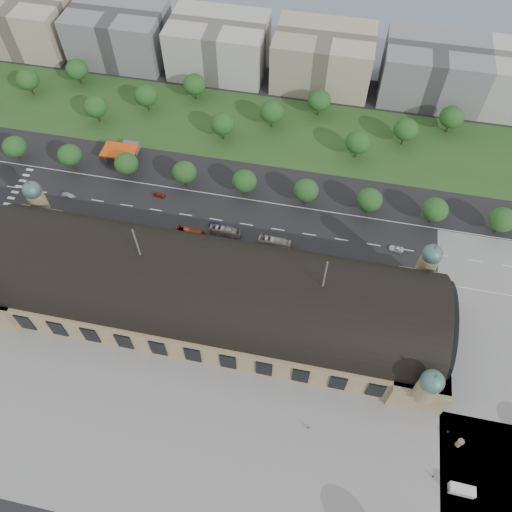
% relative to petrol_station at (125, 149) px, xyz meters
% --- Properties ---
extents(ground, '(900.00, 900.00, 0.00)m').
position_rel_petrol_station_xyz_m(ground, '(53.91, -65.28, -2.95)').
color(ground, black).
rests_on(ground, ground).
extents(station, '(150.00, 48.40, 44.30)m').
position_rel_petrol_station_xyz_m(station, '(53.91, -65.28, 7.33)').
color(station, tan).
rests_on(station, ground).
extents(plaza_south, '(190.00, 48.00, 0.12)m').
position_rel_petrol_station_xyz_m(plaza_south, '(63.91, -109.28, -2.95)').
color(plaza_south, gray).
rests_on(plaza_south, ground).
extents(road_slab, '(260.00, 26.00, 0.10)m').
position_rel_petrol_station_xyz_m(road_slab, '(33.91, -27.28, -2.95)').
color(road_slab, black).
rests_on(road_slab, ground).
extents(grass_belt, '(300.00, 45.00, 0.10)m').
position_rel_petrol_station_xyz_m(grass_belt, '(38.91, 27.72, -2.95)').
color(grass_belt, '#274C1E').
rests_on(grass_belt, ground).
extents(petrol_station, '(14.00, 13.00, 5.05)m').
position_rel_petrol_station_xyz_m(petrol_station, '(0.00, 0.00, 0.00)').
color(petrol_station, '#E0460D').
rests_on(petrol_station, ground).
extents(office_1, '(45.00, 32.00, 24.00)m').
position_rel_petrol_station_xyz_m(office_1, '(-76.09, 67.72, 9.05)').
color(office_1, '#B9AD91').
rests_on(office_1, ground).
extents(office_2, '(45.00, 32.00, 24.00)m').
position_rel_petrol_station_xyz_m(office_2, '(-26.09, 67.72, 9.05)').
color(office_2, slate).
rests_on(office_2, ground).
extents(office_3, '(45.00, 32.00, 24.00)m').
position_rel_petrol_station_xyz_m(office_3, '(23.91, 67.72, 9.05)').
color(office_3, '#B8B5AE').
rests_on(office_3, ground).
extents(office_4, '(45.00, 32.00, 24.00)m').
position_rel_petrol_station_xyz_m(office_4, '(73.91, 67.72, 9.05)').
color(office_4, '#B9AD91').
rests_on(office_4, ground).
extents(office_5, '(45.00, 32.00, 24.00)m').
position_rel_petrol_station_xyz_m(office_5, '(123.91, 67.72, 9.05)').
color(office_5, slate).
rests_on(office_5, ground).
extents(tree_row_1, '(9.60, 9.60, 11.52)m').
position_rel_petrol_station_xyz_m(tree_row_1, '(-42.09, -12.28, 4.48)').
color(tree_row_1, '#2D2116').
rests_on(tree_row_1, ground).
extents(tree_row_2, '(9.60, 9.60, 11.52)m').
position_rel_petrol_station_xyz_m(tree_row_2, '(-18.09, -12.28, 4.48)').
color(tree_row_2, '#2D2116').
rests_on(tree_row_2, ground).
extents(tree_row_3, '(9.60, 9.60, 11.52)m').
position_rel_petrol_station_xyz_m(tree_row_3, '(5.91, -12.28, 4.48)').
color(tree_row_3, '#2D2116').
rests_on(tree_row_3, ground).
extents(tree_row_4, '(9.60, 9.60, 11.52)m').
position_rel_petrol_station_xyz_m(tree_row_4, '(29.91, -12.28, 4.48)').
color(tree_row_4, '#2D2116').
rests_on(tree_row_4, ground).
extents(tree_row_5, '(9.60, 9.60, 11.52)m').
position_rel_petrol_station_xyz_m(tree_row_5, '(53.91, -12.28, 4.48)').
color(tree_row_5, '#2D2116').
rests_on(tree_row_5, ground).
extents(tree_row_6, '(9.60, 9.60, 11.52)m').
position_rel_petrol_station_xyz_m(tree_row_6, '(77.91, -12.28, 4.48)').
color(tree_row_6, '#2D2116').
rests_on(tree_row_6, ground).
extents(tree_row_7, '(9.60, 9.60, 11.52)m').
position_rel_petrol_station_xyz_m(tree_row_7, '(101.91, -12.28, 4.48)').
color(tree_row_7, '#2D2116').
rests_on(tree_row_7, ground).
extents(tree_row_8, '(9.60, 9.60, 11.52)m').
position_rel_petrol_station_xyz_m(tree_row_8, '(125.91, -12.28, 4.48)').
color(tree_row_8, '#2D2116').
rests_on(tree_row_8, ground).
extents(tree_row_9, '(9.60, 9.60, 11.52)m').
position_rel_petrol_station_xyz_m(tree_row_9, '(149.91, -12.28, 4.48)').
color(tree_row_9, '#2D2116').
rests_on(tree_row_9, ground).
extents(tree_belt_1, '(10.40, 10.40, 12.48)m').
position_rel_petrol_station_xyz_m(tree_belt_1, '(-57.09, 29.72, 5.10)').
color(tree_belt_1, '#2D2116').
rests_on(tree_belt_1, ground).
extents(tree_belt_2, '(10.40, 10.40, 12.48)m').
position_rel_petrol_station_xyz_m(tree_belt_2, '(-38.09, 41.72, 5.10)').
color(tree_belt_2, '#2D2116').
rests_on(tree_belt_2, ground).
extents(tree_belt_3, '(10.40, 10.40, 12.48)m').
position_rel_petrol_station_xyz_m(tree_belt_3, '(-19.09, 17.72, 5.10)').
color(tree_belt_3, '#2D2116').
rests_on(tree_belt_3, ground).
extents(tree_belt_4, '(10.40, 10.40, 12.48)m').
position_rel_petrol_station_xyz_m(tree_belt_4, '(-0.09, 29.72, 5.10)').
color(tree_belt_4, '#2D2116').
rests_on(tree_belt_4, ground).
extents(tree_belt_5, '(10.40, 10.40, 12.48)m').
position_rel_petrol_station_xyz_m(tree_belt_5, '(18.91, 41.72, 5.10)').
color(tree_belt_5, '#2D2116').
rests_on(tree_belt_5, ground).
extents(tree_belt_6, '(10.40, 10.40, 12.48)m').
position_rel_petrol_station_xyz_m(tree_belt_6, '(37.91, 17.72, 5.10)').
color(tree_belt_6, '#2D2116').
rests_on(tree_belt_6, ground).
extents(tree_belt_7, '(10.40, 10.40, 12.48)m').
position_rel_petrol_station_xyz_m(tree_belt_7, '(56.91, 29.72, 5.10)').
color(tree_belt_7, '#2D2116').
rests_on(tree_belt_7, ground).
extents(tree_belt_8, '(10.40, 10.40, 12.48)m').
position_rel_petrol_station_xyz_m(tree_belt_8, '(75.91, 41.72, 5.10)').
color(tree_belt_8, '#2D2116').
rests_on(tree_belt_8, ground).
extents(tree_belt_9, '(10.40, 10.40, 12.48)m').
position_rel_petrol_station_xyz_m(tree_belt_9, '(94.91, 17.72, 5.10)').
color(tree_belt_9, '#2D2116').
rests_on(tree_belt_9, ground).
extents(tree_belt_10, '(10.40, 10.40, 12.48)m').
position_rel_petrol_station_xyz_m(tree_belt_10, '(113.91, 29.72, 5.10)').
color(tree_belt_10, '#2D2116').
rests_on(tree_belt_10, ground).
extents(tree_belt_11, '(10.40, 10.40, 12.48)m').
position_rel_petrol_station_xyz_m(tree_belt_11, '(132.91, 41.72, 5.10)').
color(tree_belt_11, '#2D2116').
rests_on(tree_belt_11, ground).
extents(traffic_car_1, '(4.70, 1.98, 1.51)m').
position_rel_petrol_station_xyz_m(traffic_car_1, '(-14.52, -27.45, -2.19)').
color(traffic_car_1, gray).
rests_on(traffic_car_1, ground).
extents(traffic_car_3, '(4.59, 1.93, 1.32)m').
position_rel_petrol_station_xyz_m(traffic_car_3, '(21.17, -20.10, -2.29)').
color(traffic_car_3, maroon).
rests_on(traffic_car_3, ground).
extents(traffic_car_4, '(4.31, 1.76, 1.47)m').
position_rel_petrol_station_xyz_m(traffic_car_4, '(46.09, -30.25, -2.22)').
color(traffic_car_4, '#1C1E4F').
rests_on(traffic_car_4, ground).
extents(traffic_car_6, '(5.38, 2.74, 1.46)m').
position_rel_petrol_station_xyz_m(traffic_car_6, '(113.81, -28.04, -2.22)').
color(traffic_car_6, white).
rests_on(traffic_car_6, ground).
extents(parked_car_0, '(4.53, 4.06, 1.49)m').
position_rel_petrol_station_xyz_m(parked_car_0, '(-6.44, -40.28, -2.20)').
color(parked_car_0, black).
rests_on(parked_car_0, ground).
extents(parked_car_1, '(5.88, 5.26, 1.52)m').
position_rel_petrol_station_xyz_m(parked_car_1, '(5.61, -42.89, -2.19)').
color(parked_car_1, maroon).
rests_on(parked_car_1, ground).
extents(parked_car_2, '(4.61, 4.25, 1.30)m').
position_rel_petrol_station_xyz_m(parked_car_2, '(-9.63, -44.28, -2.30)').
color(parked_car_2, '#182545').
rests_on(parked_car_2, ground).
extents(parked_car_3, '(4.95, 3.40, 1.57)m').
position_rel_petrol_station_xyz_m(parked_car_3, '(2.30, -40.44, -2.17)').
color(parked_car_3, '#565A5D').
rests_on(parked_car_3, ground).
extents(parked_car_4, '(4.15, 3.77, 1.37)m').
position_rel_petrol_station_xyz_m(parked_car_4, '(27.67, -44.28, -2.26)').
color(parked_car_4, silver).
rests_on(parked_car_4, ground).
extents(parked_car_5, '(5.80, 4.48, 1.47)m').
position_rel_petrol_station_xyz_m(parked_car_5, '(10.70, -40.28, -2.22)').
color(parked_car_5, '#9BA0A4').
rests_on(parked_car_5, ground).
extents(parked_car_6, '(5.80, 4.17, 1.56)m').
position_rel_petrol_station_xyz_m(parked_car_6, '(16.13, -43.82, -2.17)').
color(parked_car_6, black).
rests_on(parked_car_6, ground).
extents(bus_west, '(11.74, 3.78, 3.21)m').
position_rel_petrol_station_xyz_m(bus_west, '(38.60, -36.60, -1.34)').
color(bus_west, '#AF3C1C').
rests_on(bus_west, ground).
extents(bus_mid, '(11.77, 3.31, 3.25)m').
position_rel_petrol_station_xyz_m(bus_mid, '(50.94, -33.28, -1.33)').
color(bus_mid, beige).
rests_on(bus_mid, ground).
extents(bus_east, '(12.21, 3.37, 3.37)m').
position_rel_petrol_station_xyz_m(bus_east, '(69.99, -34.69, -1.27)').
color(bus_east, beige).
rests_on(bus_east, ground).
extents(van_east, '(6.78, 2.88, 2.90)m').
position_rel_petrol_station_xyz_m(van_east, '(133.90, -106.57, -1.56)').
color(van_east, silver).
rests_on(van_east, ground).
extents(advertising_column, '(1.86, 1.86, 3.52)m').
position_rel_petrol_station_xyz_m(advertising_column, '(133.91, -94.25, -1.12)').
color(advertising_column, red).
rests_on(advertising_column, ground).
extents(pedestrian_0, '(0.99, 0.74, 1.81)m').
position_rel_petrol_station_xyz_m(pedestrian_0, '(91.61, -98.41, -2.04)').
color(pedestrian_0, gray).
rests_on(pedestrian_0, ground).
extents(pedestrian_1, '(0.68, 0.67, 1.58)m').
position_rel_petrol_station_xyz_m(pedestrian_1, '(126.94, -104.42, -2.16)').
color(pedestrian_1, gray).
rests_on(pedestrian_1, ground).
extents(pedestrian_2, '(0.90, 0.91, 1.67)m').
position_rel_petrol_station_xyz_m(pedestrian_2, '(131.16, -91.26, -2.11)').
color(pedestrian_2, gray).
rests_on(pedestrian_2, ground).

